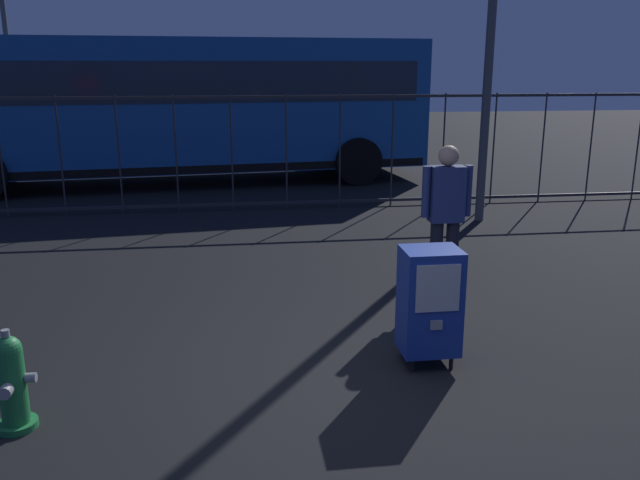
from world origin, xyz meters
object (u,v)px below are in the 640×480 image
(fire_hydrant, at_px, (12,383))
(newspaper_box_primary, at_px, (430,301))
(bus_near, at_px, (175,102))
(pedestrian, at_px, (446,213))

(fire_hydrant, xyz_separation_m, newspaper_box_primary, (3.18, 0.62, 0.22))
(newspaper_box_primary, bearing_deg, fire_hydrant, -168.99)
(newspaper_box_primary, distance_m, bus_near, 9.90)
(newspaper_box_primary, relative_size, bus_near, 0.10)
(fire_hydrant, distance_m, bus_near, 10.17)
(fire_hydrant, height_order, pedestrian, pedestrian)
(pedestrian, height_order, bus_near, bus_near)
(newspaper_box_primary, xyz_separation_m, pedestrian, (0.66, 1.63, 0.38))
(newspaper_box_primary, xyz_separation_m, bus_near, (-2.72, 9.45, 1.14))
(fire_hydrant, bearing_deg, newspaper_box_primary, 11.01)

